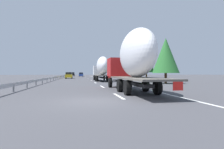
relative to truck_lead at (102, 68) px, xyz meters
name	(u,v)px	position (x,y,z in m)	size (l,w,h in m)	color
ground_plane	(82,79)	(14.08, 3.60, -2.56)	(260.00, 260.00, 0.00)	#424247
lane_stripe_0	(119,96)	(-23.92, 1.80, -2.56)	(3.20, 0.20, 0.01)	white
lane_stripe_1	(102,87)	(-15.10, 1.80, -2.56)	(3.20, 0.20, 0.01)	white
lane_stripe_2	(95,83)	(-6.25, 1.80, -2.56)	(3.20, 0.20, 0.01)	white
lane_stripe_3	(91,80)	(3.95, 1.80, -2.56)	(3.20, 0.20, 0.01)	white
lane_stripe_4	(88,79)	(17.16, 1.80, -2.56)	(3.20, 0.20, 0.01)	white
lane_stripe_5	(88,79)	(17.52, 1.80, -2.56)	(3.20, 0.20, 0.01)	white
lane_stripe_6	(85,77)	(39.07, 1.80, -2.56)	(3.20, 0.20, 0.01)	white
edge_line_right	(100,78)	(19.08, -1.90, -2.56)	(110.00, 0.20, 0.01)	white
truck_lead	(102,68)	(0.00, 0.00, 0.00)	(12.39, 2.55, 4.61)	silver
truck_trailing	(133,59)	(-21.02, 0.00, 0.13)	(13.29, 2.55, 4.91)	#B21919
car_black_suv	(73,74)	(60.94, 7.31, -1.58)	(4.38, 1.79, 1.99)	black
car_blue_sedan	(81,75)	(44.57, 3.44, -1.65)	(4.60, 1.83, 1.80)	#28479E
car_yellow_coupe	(69,75)	(18.33, 7.13, -1.65)	(4.59, 1.90, 1.79)	gold
road_sign	(103,71)	(23.15, -3.10, -0.45)	(0.10, 0.90, 3.05)	gray
tree_0	(112,66)	(36.28, -8.59, 1.67)	(2.77, 2.77, 6.56)	#472D19
tree_1	(146,56)	(-5.53, -6.95, 1.83)	(2.58, 2.58, 7.14)	#472D19
tree_2	(166,56)	(-9.96, -8.32, 1.56)	(3.94, 3.94, 6.73)	#472D19
guardrail_median	(59,77)	(17.08, 9.60, -1.99)	(94.00, 0.10, 0.76)	#9EA0A5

